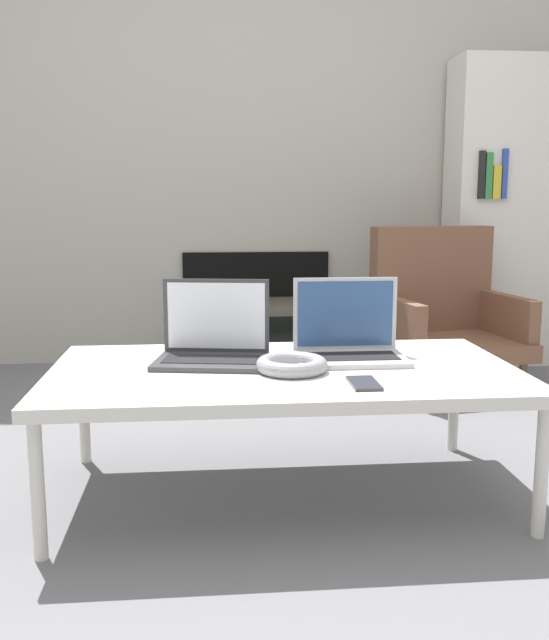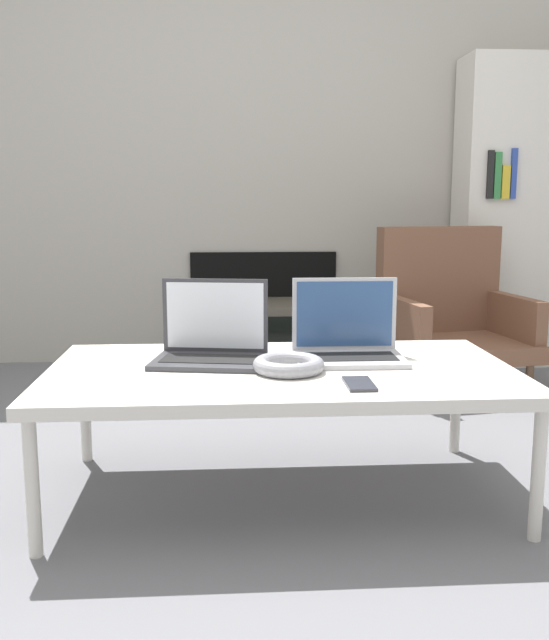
# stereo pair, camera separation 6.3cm
# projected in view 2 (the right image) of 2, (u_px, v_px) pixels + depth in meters

# --- Properties ---
(ground_plane) EXTENTS (14.00, 14.00, 0.00)m
(ground_plane) POSITION_uv_depth(u_px,v_px,m) (288.00, 531.00, 1.96)
(ground_plane) COLOR slate
(wall_back) EXTENTS (7.00, 0.08, 2.60)m
(wall_back) POSITION_uv_depth(u_px,v_px,m) (255.00, 128.00, 3.88)
(wall_back) COLOR #ADA89E
(wall_back) RESTS_ON ground_plane
(table) EXTENTS (1.39, 0.76, 0.40)m
(table) POSITION_uv_depth(u_px,v_px,m) (281.00, 376.00, 2.14)
(table) COLOR silver
(table) RESTS_ON ground_plane
(laptop_left) EXTENTS (0.37, 0.28, 0.25)m
(laptop_left) POSITION_uv_depth(u_px,v_px,m) (211.00, 343.00, 2.21)
(laptop_left) COLOR #38383D
(laptop_left) RESTS_ON table
(laptop_right) EXTENTS (0.34, 0.23, 0.25)m
(laptop_right) POSITION_uv_depth(u_px,v_px,m) (347.00, 341.00, 2.24)
(laptop_right) COLOR #B2B2B7
(laptop_right) RESTS_ON table
(headphones) EXTENTS (0.21, 0.21, 0.04)m
(headphones) POSITION_uv_depth(u_px,v_px,m) (289.00, 365.00, 2.07)
(headphones) COLOR gray
(headphones) RESTS_ON table
(phone) EXTENTS (0.07, 0.14, 0.01)m
(phone) POSITION_uv_depth(u_px,v_px,m) (359.00, 384.00, 1.92)
(phone) COLOR #333338
(phone) RESTS_ON table
(tv) EXTENTS (0.48, 0.45, 0.36)m
(tv) POSITION_uv_depth(u_px,v_px,m) (266.00, 336.00, 3.80)
(tv) COLOR #4C473D
(tv) RESTS_ON ground_plane
(armchair) EXTENTS (0.70, 0.65, 0.77)m
(armchair) POSITION_uv_depth(u_px,v_px,m) (449.00, 312.00, 3.45)
(armchair) COLOR brown
(armchair) RESTS_ON ground_plane
(bookshelf) EXTENTS (0.69, 0.32, 1.64)m
(bookshelf) POSITION_uv_depth(u_px,v_px,m) (521.00, 214.00, 3.86)
(bookshelf) COLOR silver
(bookshelf) RESTS_ON ground_plane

